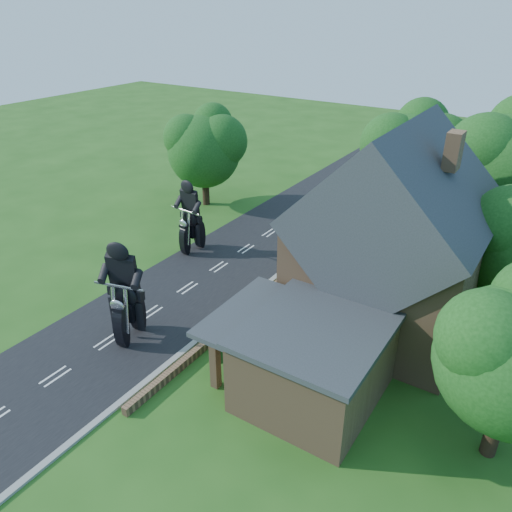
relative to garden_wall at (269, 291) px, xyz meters
The scene contains 16 objects.
ground 6.60m from the garden_wall, 130.70° to the right, with size 120.00×120.00×0.00m, color #225016.
road 6.60m from the garden_wall, 130.70° to the right, with size 7.00×80.00×0.02m, color black.
kerb 5.04m from the garden_wall, 97.41° to the right, with size 0.30×80.00×0.12m, color gray.
garden_wall is the anchor object (origin of this frame).
house 7.52m from the garden_wall, ahead, with size 9.54×8.64×10.24m.
annex 8.19m from the garden_wall, 46.16° to the right, with size 7.05×5.94×3.44m.
tree_behind_left 13.88m from the garden_wall, 72.34° to the left, with size 6.94×6.40×9.16m.
tree_far_road 15.13m from the garden_wall, 140.77° to the left, with size 6.08×5.60×7.84m.
shrub_a 6.09m from the garden_wall, 80.54° to the right, with size 0.90×0.90×1.10m, color #133D16.
shrub_b 3.66m from the garden_wall, 74.05° to the right, with size 0.90×0.90×1.10m, color #133D16.
shrub_c 1.46m from the garden_wall, 45.00° to the right, with size 0.90×0.90×1.10m, color #133D16.
shrub_d 4.14m from the garden_wall, 75.96° to the left, with size 0.90×0.90×1.10m, color #133D16.
shrub_e 6.59m from the garden_wall, 81.25° to the left, with size 0.90×0.90×1.10m, color #133D16.
shrub_f 9.06m from the garden_wall, 83.66° to the left, with size 0.90×0.90×1.10m, color #133D16.
motorcycle_lead 7.97m from the garden_wall, 116.40° to the right, with size 0.43×1.70×1.58m, color black, non-canonical shape.
motorcycle_follow 7.34m from the garden_wall, 165.12° to the left, with size 0.40×1.57×1.47m, color black, non-canonical shape.
Camera 1 is at (16.71, -15.47, 14.82)m, focal length 35.00 mm.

